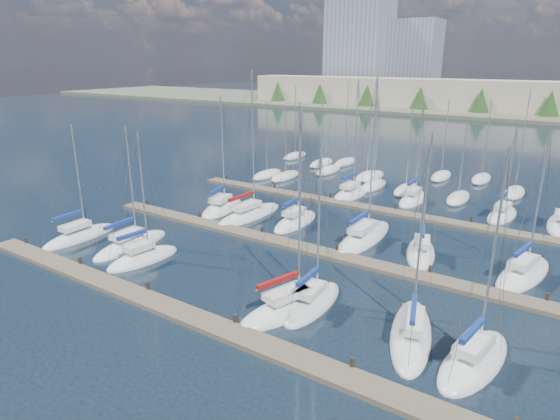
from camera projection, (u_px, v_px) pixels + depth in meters
The scene contains 23 objects.
ground at pixel (435, 161), 76.76m from camera, with size 400.00×400.00×0.00m, color #1A2734.
dock_near at pixel (179, 312), 30.74m from camera, with size 44.00×1.93×1.10m.
dock_mid at pixel (292, 245), 41.84m from camera, with size 44.00×1.93×1.10m.
dock_far at pixel (358, 206), 52.94m from camera, with size 44.00×1.93×1.10m.
sailboat_j at pixel (295, 221), 47.86m from camera, with size 3.11×7.72×12.85m.
sailboat_c at pixel (143, 258), 38.99m from camera, with size 3.32×6.88×11.36m.
sailboat_f at pixel (411, 334), 28.25m from camera, with size 4.66×8.91×12.34m.
sailboat_k at pixel (364, 237), 43.63m from camera, with size 2.92×10.42×15.45m.
sailboat_p at pixel (413, 199), 55.39m from camera, with size 2.50×7.34×12.59m.
sailboat_m at pixel (523, 274), 36.20m from camera, with size 4.31×8.96×12.02m.
sailboat_e at pixel (313, 303), 31.82m from camera, with size 2.58×7.09×11.44m.
sailboat_o at pixel (351, 194), 57.69m from camera, with size 2.85×7.74×14.47m.
sailboat_d at pixel (291, 307), 31.29m from camera, with size 5.04×8.98×13.97m.
sailboat_r at pixel (559, 225), 46.91m from camera, with size 2.41×7.62×12.57m.
sailboat_h at pixel (222, 208), 52.31m from camera, with size 4.76×8.29×13.16m.
sailboat_a at pixel (80, 236), 43.83m from camera, with size 2.64×7.83×11.29m.
sailboat_q at pixel (502, 215), 49.77m from camera, with size 3.07×7.00×10.20m.
sailboat_g at pixel (474, 360), 25.79m from camera, with size 3.73×7.85×12.74m.
sailboat_b at pixel (131, 245), 41.86m from camera, with size 3.00×8.34×11.45m.
sailboat_i at pixel (249, 215), 49.90m from camera, with size 3.25×9.95×15.78m.
sailboat_l at pixel (421, 253), 40.11m from camera, with size 4.29×7.58×11.19m.
distant_boats at pixel (371, 176), 66.09m from camera, with size 36.93×20.75×13.30m.
shoreline at pixel (476, 87), 152.64m from camera, with size 400.00×60.00×38.00m.
Camera 1 is at (20.55, -16.97, 16.01)m, focal length 30.00 mm.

